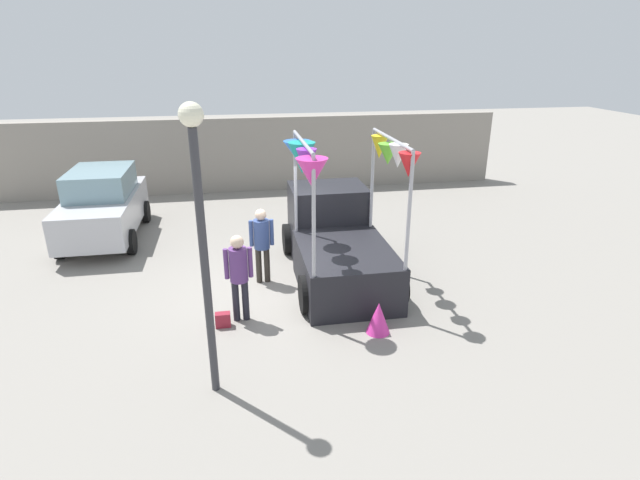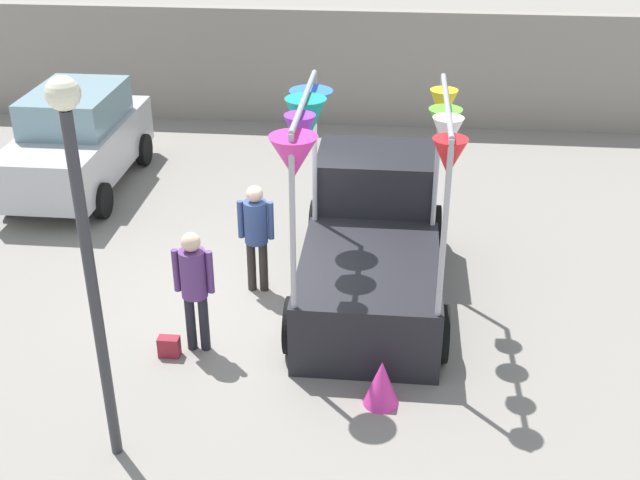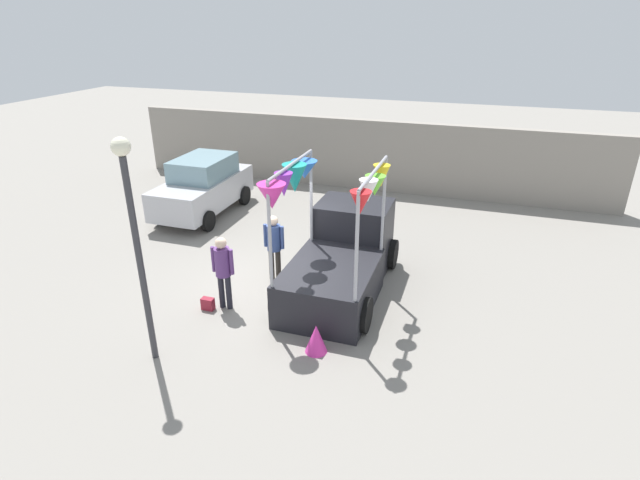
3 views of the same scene
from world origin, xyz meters
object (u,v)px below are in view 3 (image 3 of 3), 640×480
Objects in this scene: handbag at (208,304)px; person_customer at (223,266)px; vendor_truck at (342,252)px; parked_car at (203,186)px; street_lamp at (134,225)px; person_vendor at (274,242)px; folded_kite_bundle_magenta at (316,339)px.

person_customer is at bearing 29.74° from handbag.
vendor_truck reaches higher than handbag.
vendor_truck reaches higher than parked_car.
handbag is 3.20m from street_lamp.
vendor_truck is at bearing 55.30° from street_lamp.
street_lamp reaches higher than person_customer.
person_vendor is 2.18m from handbag.
parked_car reaches higher than person_vendor.
parked_car is at bearing 138.93° from person_vendor.
vendor_truck is 6.88× the size of folded_kite_bundle_magenta.
vendor_truck is 2.78m from folded_kite_bundle_magenta.
handbag is (3.12, -5.28, -0.80)m from parked_car.
street_lamp is at bearing -158.70° from folded_kite_bundle_magenta.
person_customer reaches higher than folded_kite_bundle_magenta.
person_customer is at bearing -55.62° from parked_car.
person_customer reaches higher than handbag.
parked_car is 6.67× the size of folded_kite_bundle_magenta.
handbag is (-0.88, -1.79, -0.89)m from person_vendor.
person_customer is 1.02× the size of person_vendor.
person_customer is 2.72m from folded_kite_bundle_magenta.
person_vendor reaches higher than handbag.
person_vendor is 6.06× the size of handbag.
handbag is 0.07× the size of street_lamp.
person_customer is 2.70m from street_lamp.
person_customer is at bearing 159.85° from folded_kite_bundle_magenta.
person_vendor is at bearing -172.78° from vendor_truck.
person_vendor is (-1.66, -0.21, 0.11)m from vendor_truck.
vendor_truck is at bearing 7.22° from person_vendor.
parked_car is 7.94m from street_lamp.
street_lamp is 3.98m from folded_kite_bundle_magenta.
parked_car reaches higher than person_customer.
folded_kite_bundle_magenta is (1.92, -2.49, -0.73)m from person_vendor.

